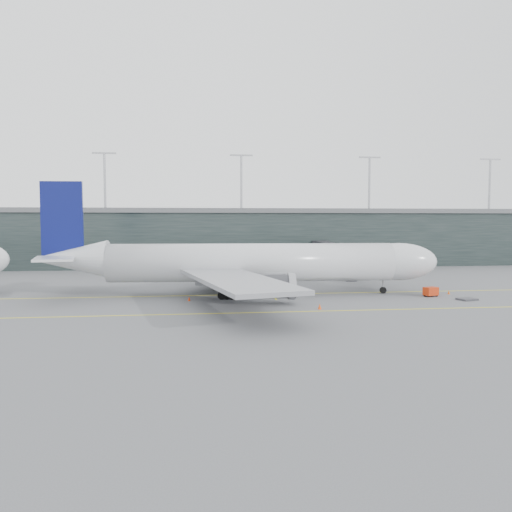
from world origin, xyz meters
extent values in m
plane|color=#56565B|center=(0.00, 0.00, 0.00)|extent=(320.00, 320.00, 0.00)
cube|color=yellow|center=(0.00, -4.00, 0.01)|extent=(160.00, 0.25, 0.02)
cube|color=yellow|center=(0.00, -20.00, 0.01)|extent=(160.00, 0.25, 0.02)
cube|color=yellow|center=(5.00, 20.00, 0.01)|extent=(0.25, 60.00, 0.02)
cube|color=black|center=(0.00, 58.00, 7.00)|extent=(240.00, 35.00, 14.00)
cube|color=#58595D|center=(0.00, 58.00, 14.60)|extent=(240.00, 36.00, 1.20)
cylinder|color=#9E9EA3|center=(-30.00, 48.00, 22.00)|extent=(0.60, 0.60, 14.00)
cylinder|color=#9E9EA3|center=(5.00, 48.00, 22.00)|extent=(0.60, 0.60, 14.00)
cylinder|color=#9E9EA3|center=(40.00, 48.00, 22.00)|extent=(0.60, 0.60, 14.00)
cylinder|color=#9E9EA3|center=(75.00, 48.00, 22.00)|extent=(0.60, 0.60, 14.00)
cylinder|color=silver|center=(1.78, -4.14, 5.25)|extent=(45.88, 8.71, 6.15)
ellipsoid|color=silver|center=(26.03, -5.51, 5.25)|extent=(13.23, 6.87, 6.15)
cone|color=silver|center=(-26.43, -2.54, 5.95)|extent=(11.22, 6.51, 5.90)
cube|color=gray|center=(0.79, -4.08, 2.87)|extent=(16.12, 5.84, 1.98)
cube|color=black|center=(29.79, -5.72, 6.25)|extent=(2.35, 3.09, 0.79)
cube|color=gray|center=(-2.06, -19.31, 4.26)|extent=(15.05, 30.01, 0.55)
cylinder|color=#36373B|center=(3.23, -13.65, 2.58)|extent=(7.12, 3.86, 3.47)
cube|color=gray|center=(-0.32, 11.37, 4.26)|extent=(17.90, 30.08, 0.55)
cylinder|color=#36373B|center=(4.29, 5.15, 2.58)|extent=(7.12, 3.86, 3.47)
cube|color=#0A1056|center=(-27.91, -2.46, 12.19)|extent=(6.46, 0.86, 11.90)
cube|color=silver|center=(-27.72, -7.93, 6.44)|extent=(7.16, 9.85, 0.35)
cube|color=silver|center=(-27.11, 2.96, 6.44)|extent=(7.97, 10.18, 0.35)
cylinder|color=black|center=(23.56, -5.37, 0.55)|extent=(1.11, 0.46, 1.09)
cylinder|color=#9E9EA3|center=(23.56, -5.37, 1.29)|extent=(0.30, 0.30, 2.58)
cylinder|color=black|center=(-2.45, -8.66, 0.64)|extent=(1.31, 0.57, 1.29)
cylinder|color=black|center=(-1.91, 0.84, 0.64)|extent=(1.31, 0.57, 1.29)
cube|color=#27272B|center=(23.06, 1.90, 5.39)|extent=(3.60, 4.01, 3.02)
cube|color=#27272B|center=(23.40, 10.84, 5.39)|extent=(3.24, 14.10, 2.69)
cube|color=#27272B|center=(23.95, 24.83, 5.39)|extent=(3.51, 14.11, 2.80)
cube|color=#27272B|center=(24.50, 38.83, 5.39)|extent=(3.78, 14.12, 2.91)
cylinder|color=#9E9EA3|center=(23.43, 11.59, 2.05)|extent=(0.54, 0.54, 4.09)
cube|color=#36373B|center=(23.43, 11.59, 0.38)|extent=(2.22, 1.70, 0.75)
cylinder|color=#27272B|center=(23.06, 40.50, 5.39)|extent=(4.31, 4.31, 3.23)
cylinder|color=#27272B|center=(23.06, 40.50, 1.94)|extent=(1.94, 1.94, 3.88)
cube|color=red|center=(29.86, -9.40, 0.83)|extent=(2.49, 2.00, 1.28)
cylinder|color=black|center=(29.28, -10.12, 0.20)|extent=(0.42, 0.27, 0.39)
cylinder|color=black|center=(30.76, -9.61, 0.20)|extent=(0.42, 0.27, 0.39)
cylinder|color=black|center=(28.96, -9.19, 0.20)|extent=(0.42, 0.27, 0.39)
cylinder|color=black|center=(30.44, -8.68, 0.20)|extent=(0.42, 0.27, 0.39)
cube|color=#39383E|center=(33.59, -13.59, 0.16)|extent=(3.08, 2.72, 0.26)
cube|color=#36373B|center=(-5.11, 10.42, 0.14)|extent=(2.10, 1.83, 0.18)
cube|color=silver|center=(-5.11, 10.42, 0.96)|extent=(1.73, 1.66, 1.37)
cube|color=#264B95|center=(-5.11, 10.42, 1.67)|extent=(1.78, 1.71, 0.07)
cube|color=#36373B|center=(-3.10, 12.51, 0.16)|extent=(2.62, 2.35, 0.22)
cube|color=#A1A6AD|center=(-3.10, 12.51, 1.14)|extent=(2.17, 2.11, 1.63)
cube|color=#264B95|center=(-3.10, 12.51, 1.99)|extent=(2.24, 2.17, 0.09)
cube|color=#36373B|center=(-1.56, 10.78, 0.13)|extent=(1.94, 1.65, 0.18)
cube|color=silver|center=(-1.56, 10.78, 0.92)|extent=(1.58, 1.51, 1.31)
cube|color=#264B95|center=(-1.56, 10.78, 1.60)|extent=(1.63, 1.56, 0.07)
cone|color=#EB560D|center=(33.90, -7.52, 0.33)|extent=(0.41, 0.41, 0.66)
cone|color=#F94B0D|center=(9.49, -18.61, 0.39)|extent=(0.49, 0.49, 0.78)
cone|color=#EB4D0D|center=(6.78, 12.73, 0.39)|extent=(0.49, 0.49, 0.78)
cone|color=red|center=(-8.17, -9.29, 0.32)|extent=(0.40, 0.40, 0.64)
camera|label=1|loc=(-7.16, -83.90, 11.91)|focal=35.00mm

